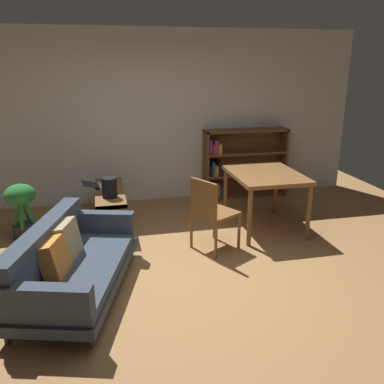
# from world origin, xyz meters

# --- Properties ---
(ground_plane) EXTENTS (8.16, 8.16, 0.00)m
(ground_plane) POSITION_xyz_m (0.00, 0.00, 0.00)
(ground_plane) COLOR #9E7042
(back_wall_panel) EXTENTS (6.80, 0.10, 2.70)m
(back_wall_panel) POSITION_xyz_m (0.00, 2.70, 1.35)
(back_wall_panel) COLOR silver
(back_wall_panel) RESTS_ON ground_plane
(fabric_couch) EXTENTS (1.27, 1.93, 0.71)m
(fabric_couch) POSITION_xyz_m (-1.19, -0.07, 0.32)
(fabric_couch) COLOR #56351E
(fabric_couch) RESTS_ON ground_plane
(media_console) EXTENTS (0.39, 1.31, 0.50)m
(media_console) POSITION_xyz_m (-0.73, 1.63, 0.25)
(media_console) COLOR brown
(media_console) RESTS_ON ground_plane
(open_laptop) EXTENTS (0.50, 0.37, 0.08)m
(open_laptop) POSITION_xyz_m (-0.85, 1.87, 0.52)
(open_laptop) COLOR silver
(open_laptop) RESTS_ON media_console
(desk_speaker) EXTENTS (0.19, 0.19, 0.26)m
(desk_speaker) POSITION_xyz_m (-0.74, 1.35, 0.63)
(desk_speaker) COLOR black
(desk_speaker) RESTS_ON media_console
(potted_floor_plant) EXTENTS (0.38, 0.42, 0.72)m
(potted_floor_plant) POSITION_xyz_m (-1.86, 1.45, 0.45)
(potted_floor_plant) COLOR #333338
(potted_floor_plant) RESTS_ON ground_plane
(dining_table) EXTENTS (0.89, 1.11, 0.78)m
(dining_table) POSITION_xyz_m (1.30, 1.07, 0.70)
(dining_table) COLOR brown
(dining_table) RESTS_ON ground_plane
(dining_chair_near) EXTENTS (0.61, 0.61, 0.90)m
(dining_chair_near) POSITION_xyz_m (0.42, 0.55, 0.51)
(dining_chair_near) COLOR brown
(dining_chair_near) RESTS_ON ground_plane
(bookshelf) EXTENTS (1.40, 0.32, 1.14)m
(bookshelf) POSITION_xyz_m (1.45, 2.52, 0.56)
(bookshelf) COLOR brown
(bookshelf) RESTS_ON ground_plane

